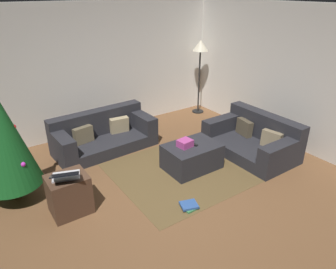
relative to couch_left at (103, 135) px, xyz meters
name	(u,v)px	position (x,y,z in m)	size (l,w,h in m)	color
ground_plane	(169,209)	(-0.01, -2.24, -0.27)	(6.40, 6.40, 0.00)	brown
rear_partition	(79,72)	(-0.01, 0.90, 1.03)	(6.40, 0.12, 2.60)	silver
corner_partition	(318,84)	(3.13, -2.24, 1.03)	(0.12, 6.40, 2.60)	silver
couch_left	(103,135)	(0.00, 0.00, 0.00)	(1.91, 0.94, 0.70)	#26262B
couch_right	(254,139)	(2.25, -1.75, -0.01)	(1.01, 1.62, 0.71)	#26262B
ottoman	(192,157)	(0.94, -1.54, -0.06)	(0.91, 0.64, 0.43)	#26262B
gift_box	(185,143)	(0.81, -1.51, 0.22)	(0.22, 0.20, 0.12)	#B23F8C
tv_remote	(193,144)	(0.96, -1.54, 0.17)	(0.05, 0.16, 0.02)	black
christmas_tree	(3,138)	(-1.71, -0.78, 0.72)	(0.83, 0.83, 1.81)	brown
side_table	(69,194)	(-1.15, -1.51, 0.01)	(0.52, 0.44, 0.56)	#4C3323
laptop	(66,176)	(-1.17, -1.57, 0.34)	(0.46, 0.48, 0.18)	silver
book_stack	(189,206)	(0.24, -2.38, -0.24)	(0.28, 0.26, 0.06)	#387A47
corner_lamp	(200,51)	(2.73, 0.47, 1.20)	(0.36, 0.36, 1.73)	black
area_rug	(191,167)	(0.94, -1.54, -0.27)	(2.60, 2.00, 0.01)	brown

